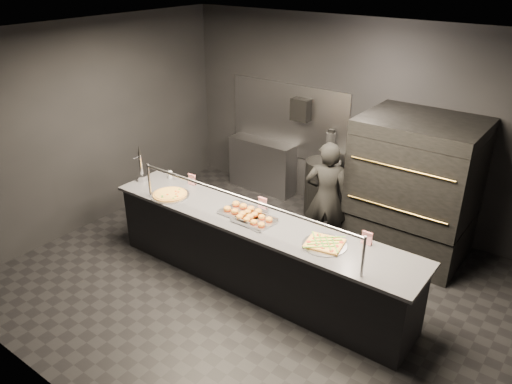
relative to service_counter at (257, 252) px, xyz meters
The scene contains 15 objects.
room 1.03m from the service_counter, 115.57° to the left, with size 6.04×6.00×3.00m.
service_counter is the anchor object (origin of this frame).
pizza_oven 2.30m from the service_counter, 57.73° to the left, with size 1.50×1.23×1.91m.
prep_shelf 2.82m from the service_counter, 124.59° to the left, with size 1.20×0.35×0.90m, color #99999E.
towel_dispenser 2.78m from the service_counter, 110.63° to the left, with size 0.30×0.20×0.35m, color black.
fire_extinguisher 2.50m from the service_counter, 98.30° to the left, with size 0.14×0.14×0.51m.
beer_tap 2.04m from the service_counter, behind, with size 0.14×0.19×0.52m.
round_pizza 1.39m from the service_counter, behind, with size 0.51×0.51×0.03m.
slider_tray_a 0.54m from the service_counter, behind, with size 0.57×0.46×0.08m.
slider_tray_b 0.49m from the service_counter, 90.32° to the right, with size 0.50×0.39×0.07m.
square_pizza 1.04m from the service_counter, ahead, with size 0.49×0.49×0.05m.
condiment_jar 1.76m from the service_counter, behind, with size 0.16×0.06×0.10m.
tent_cards 0.60m from the service_counter, 99.72° to the left, with size 2.71×0.04×0.15m.
trash_bin 2.15m from the service_counter, 98.10° to the left, with size 0.54×0.54×0.90m, color black.
worker 1.30m from the service_counter, 78.25° to the left, with size 0.58×0.38×1.60m, color black.
Camera 1 is at (3.09, -4.16, 3.78)m, focal length 35.00 mm.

